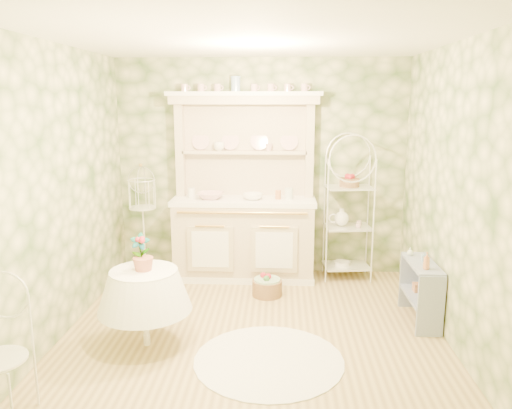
{
  "coord_description": "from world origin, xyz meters",
  "views": [
    {
      "loc": [
        0.24,
        -4.45,
        2.18
      ],
      "look_at": [
        0.0,
        0.5,
        1.15
      ],
      "focal_mm": 35.0,
      "sensor_mm": 36.0,
      "label": 1
    }
  ],
  "objects_px": {
    "kitchen_dresser": "(244,188)",
    "bakers_rack": "(348,213)",
    "round_table": "(146,312)",
    "side_shelf": "(420,295)",
    "floor_basket": "(267,287)",
    "birdcage_stand": "(143,222)"
  },
  "relations": [
    {
      "from": "floor_basket",
      "to": "birdcage_stand",
      "type": "bearing_deg",
      "value": 162.85
    },
    {
      "from": "side_shelf",
      "to": "floor_basket",
      "type": "distance_m",
      "value": 1.67
    },
    {
      "from": "bakers_rack",
      "to": "round_table",
      "type": "bearing_deg",
      "value": -143.57
    },
    {
      "from": "kitchen_dresser",
      "to": "bakers_rack",
      "type": "distance_m",
      "value": 1.32
    },
    {
      "from": "kitchen_dresser",
      "to": "round_table",
      "type": "xyz_separation_m",
      "value": [
        -0.76,
        -1.82,
        -0.83
      ]
    },
    {
      "from": "bakers_rack",
      "to": "side_shelf",
      "type": "xyz_separation_m",
      "value": [
        0.57,
        -1.24,
        -0.55
      ]
    },
    {
      "from": "kitchen_dresser",
      "to": "bakers_rack",
      "type": "bearing_deg",
      "value": 2.59
    },
    {
      "from": "kitchen_dresser",
      "to": "birdcage_stand",
      "type": "relative_size",
      "value": 1.58
    },
    {
      "from": "kitchen_dresser",
      "to": "round_table",
      "type": "relative_size",
      "value": 3.61
    },
    {
      "from": "round_table",
      "to": "kitchen_dresser",
      "type": "bearing_deg",
      "value": 67.45
    },
    {
      "from": "floor_basket",
      "to": "kitchen_dresser",
      "type": "bearing_deg",
      "value": 117.14
    },
    {
      "from": "bakers_rack",
      "to": "floor_basket",
      "type": "distance_m",
      "value": 1.39
    },
    {
      "from": "round_table",
      "to": "side_shelf",
      "type": "bearing_deg",
      "value": 13.7
    },
    {
      "from": "kitchen_dresser",
      "to": "bakers_rack",
      "type": "relative_size",
      "value": 1.38
    },
    {
      "from": "birdcage_stand",
      "to": "floor_basket",
      "type": "xyz_separation_m",
      "value": [
        1.53,
        -0.47,
        -0.63
      ]
    },
    {
      "from": "bakers_rack",
      "to": "side_shelf",
      "type": "height_order",
      "value": "bakers_rack"
    },
    {
      "from": "side_shelf",
      "to": "birdcage_stand",
      "type": "xyz_separation_m",
      "value": [
        -3.08,
        1.06,
        0.45
      ]
    },
    {
      "from": "round_table",
      "to": "birdcage_stand",
      "type": "relative_size",
      "value": 0.44
    },
    {
      "from": "side_shelf",
      "to": "kitchen_dresser",
      "type": "bearing_deg",
      "value": 140.95
    },
    {
      "from": "floor_basket",
      "to": "round_table",
      "type": "bearing_deg",
      "value": -130.92
    },
    {
      "from": "kitchen_dresser",
      "to": "floor_basket",
      "type": "relative_size",
      "value": 7.34
    },
    {
      "from": "bakers_rack",
      "to": "side_shelf",
      "type": "relative_size",
      "value": 2.57
    }
  ]
}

